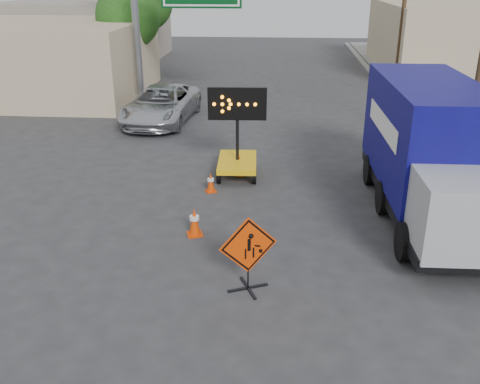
# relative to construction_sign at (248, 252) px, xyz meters

# --- Properties ---
(ground) EXTENTS (100.00, 100.00, 0.00)m
(ground) POSITION_rel_construction_sign_xyz_m (-0.36, -0.45, -0.93)
(ground) COLOR #2D2D30
(ground) RESTS_ON ground
(curb_right) EXTENTS (0.40, 60.00, 0.12)m
(curb_right) POSITION_rel_construction_sign_xyz_m (6.84, 14.55, -0.87)
(curb_right) COLOR gray
(curb_right) RESTS_ON ground
(sidewalk_right) EXTENTS (4.00, 60.00, 0.15)m
(sidewalk_right) POSITION_rel_construction_sign_xyz_m (9.14, 14.55, -0.86)
(sidewalk_right) COLOR gray
(sidewalk_right) RESTS_ON ground
(storefront_left_near) EXTENTS (14.00, 10.00, 4.00)m
(storefront_left_near) POSITION_rel_construction_sign_xyz_m (-14.36, 19.55, 1.07)
(storefront_left_near) COLOR tan
(storefront_left_near) RESTS_ON ground
(storefront_left_far) EXTENTS (12.00, 10.00, 4.40)m
(storefront_left_far) POSITION_rel_construction_sign_xyz_m (-15.36, 33.55, 1.27)
(storefront_left_far) COLOR gray
(storefront_left_far) RESTS_ON ground
(building_right_far) EXTENTS (10.00, 14.00, 4.60)m
(building_right_far) POSITION_rel_construction_sign_xyz_m (12.64, 29.55, 1.37)
(building_right_far) COLOR tan
(building_right_far) RESTS_ON ground
(highway_gantry) EXTENTS (6.18, 0.38, 6.90)m
(highway_gantry) POSITION_rel_construction_sign_xyz_m (-4.79, 17.51, 4.14)
(highway_gantry) COLOR slate
(highway_gantry) RESTS_ON ground
(utility_pole_far) EXTENTS (1.80, 0.26, 9.00)m
(utility_pole_far) POSITION_rel_construction_sign_xyz_m (7.64, 23.55, 3.75)
(utility_pole_far) COLOR #4B3220
(utility_pole_far) RESTS_ON ground
(tree_left_near) EXTENTS (3.71, 3.71, 6.03)m
(tree_left_near) POSITION_rel_construction_sign_xyz_m (-8.36, 21.55, 3.23)
(tree_left_near) COLOR #4B3220
(tree_left_near) RESTS_ON ground
(tree_left_far) EXTENTS (4.10, 4.10, 6.66)m
(tree_left_far) POSITION_rel_construction_sign_xyz_m (-9.36, 29.55, 3.66)
(tree_left_far) COLOR #4B3220
(tree_left_far) RESTS_ON ground
(construction_sign) EXTENTS (1.24, 0.89, 1.77)m
(construction_sign) POSITION_rel_construction_sign_xyz_m (0.00, 0.00, 0.00)
(construction_sign) COLOR black
(construction_sign) RESTS_ON ground
(arrow_board) EXTENTS (1.95, 2.23, 3.09)m
(arrow_board) POSITION_rel_construction_sign_xyz_m (-0.83, 7.17, -0.25)
(arrow_board) COLOR yellow
(arrow_board) RESTS_ON ground
(pickup_truck) EXTENTS (3.15, 6.13, 1.66)m
(pickup_truck) POSITION_rel_construction_sign_xyz_m (-4.98, 14.06, -0.10)
(pickup_truck) COLOR silver
(pickup_truck) RESTS_ON ground
(box_truck) EXTENTS (2.66, 8.00, 3.78)m
(box_truck) POSITION_rel_construction_sign_xyz_m (4.81, 4.37, 0.78)
(box_truck) COLOR black
(box_truck) RESTS_ON ground
(cone_a) EXTENTS (0.51, 0.51, 0.80)m
(cone_a) POSITION_rel_construction_sign_xyz_m (-1.60, 2.54, -0.53)
(cone_a) COLOR #D73904
(cone_a) RESTS_ON ground
(cone_b) EXTENTS (0.44, 0.44, 0.65)m
(cone_b) POSITION_rel_construction_sign_xyz_m (-1.56, 5.62, -0.61)
(cone_b) COLOR #D73904
(cone_b) RESTS_ON ground
(cone_c) EXTENTS (0.48, 0.48, 0.78)m
(cone_c) POSITION_rel_construction_sign_xyz_m (-0.79, 7.26, -0.54)
(cone_c) COLOR #D73904
(cone_c) RESTS_ON ground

